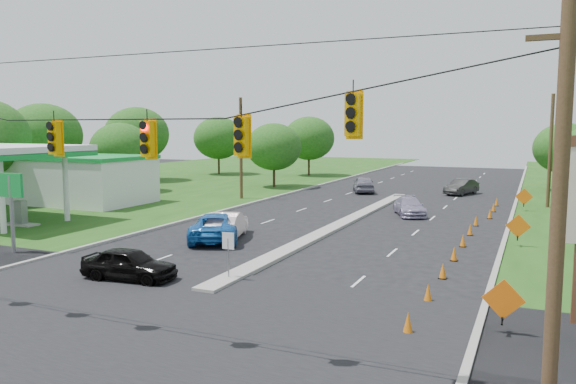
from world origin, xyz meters
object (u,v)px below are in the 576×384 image
at_px(gas_station, 63,174).
at_px(white_sedan, 228,225).
at_px(blue_pickup, 217,226).
at_px(black_sedan, 129,264).

distance_m(gas_station, white_sedan, 20.01).
distance_m(white_sedan, blue_pickup, 0.88).
bearing_deg(blue_pickup, gas_station, -44.62).
bearing_deg(white_sedan, black_sedan, 77.29).
relative_size(gas_station, black_sedan, 4.86).
relative_size(black_sedan, blue_pickup, 0.72).
bearing_deg(black_sedan, gas_station, 45.50).
height_order(gas_station, white_sedan, gas_station).
height_order(white_sedan, blue_pickup, blue_pickup).
distance_m(gas_station, black_sedan, 25.42).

